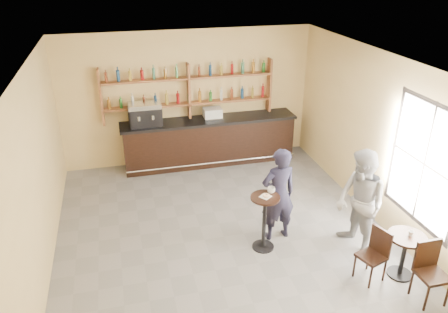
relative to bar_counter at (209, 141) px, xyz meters
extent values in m
plane|color=slate|center=(-0.43, -3.15, -0.57)|extent=(7.00, 7.00, 0.00)
plane|color=white|center=(-0.43, -3.15, 2.63)|extent=(7.00, 7.00, 0.00)
plane|color=#E9C884|center=(-0.43, 0.35, 1.03)|extent=(7.00, 0.00, 7.00)
plane|color=#E9C884|center=(-0.43, -6.65, 1.03)|extent=(7.00, 0.00, 7.00)
plane|color=#E9C884|center=(-3.43, -3.15, 1.03)|extent=(0.00, 7.00, 7.00)
plane|color=#E9C884|center=(2.57, -3.15, 1.03)|extent=(0.00, 7.00, 7.00)
plane|color=white|center=(2.56, -4.35, 1.13)|extent=(0.00, 2.00, 2.00)
cube|color=white|center=(0.16, -3.63, 0.47)|extent=(0.24, 0.24, 0.00)
torus|color=#D9914F|center=(0.17, -3.64, 0.50)|extent=(0.14, 0.14, 0.04)
imported|color=white|center=(0.30, -3.53, 0.52)|extent=(0.15, 0.15, 0.10)
imported|color=black|center=(0.50, -3.37, 0.32)|extent=(0.68, 0.48, 1.77)
imported|color=white|center=(2.13, -4.87, 0.23)|extent=(0.10, 0.10, 0.08)
imported|color=gray|center=(1.70, -4.07, 0.37)|extent=(0.78, 0.97, 1.88)
camera|label=1|loc=(-2.09, -9.60, 4.20)|focal=35.00mm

